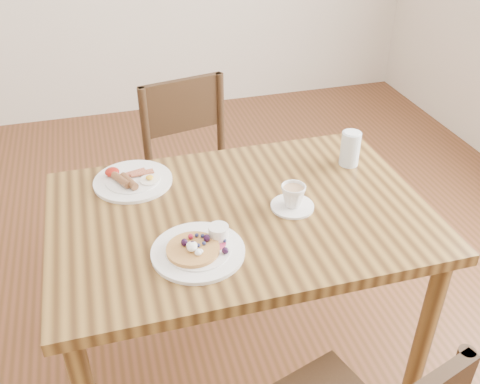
# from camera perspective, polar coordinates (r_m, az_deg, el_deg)

# --- Properties ---
(ground) EXTENTS (5.00, 5.00, 0.00)m
(ground) POSITION_cam_1_polar(r_m,az_deg,el_deg) (2.23, -0.00, -17.82)
(ground) COLOR #513117
(ground) RESTS_ON ground
(dining_table) EXTENTS (1.20, 0.80, 0.75)m
(dining_table) POSITION_cam_1_polar(r_m,az_deg,el_deg) (1.77, -0.00, -4.56)
(dining_table) COLOR brown
(dining_table) RESTS_ON ground
(chair_far) EXTENTS (0.49, 0.49, 0.88)m
(chair_far) POSITION_cam_1_polar(r_m,az_deg,el_deg) (2.41, -4.61, 2.18)
(chair_far) COLOR #301F11
(chair_far) RESTS_ON ground
(pancake_plate) EXTENTS (0.27, 0.27, 0.06)m
(pancake_plate) POSITION_cam_1_polar(r_m,az_deg,el_deg) (1.54, -4.37, -6.04)
(pancake_plate) COLOR white
(pancake_plate) RESTS_ON dining_table
(breakfast_plate) EXTENTS (0.27, 0.27, 0.04)m
(breakfast_plate) POSITION_cam_1_polar(r_m,az_deg,el_deg) (1.88, -11.48, 1.27)
(breakfast_plate) COLOR white
(breakfast_plate) RESTS_ON dining_table
(teacup_saucer) EXTENTS (0.14, 0.14, 0.08)m
(teacup_saucer) POSITION_cam_1_polar(r_m,az_deg,el_deg) (1.71, 5.66, -0.64)
(teacup_saucer) COLOR white
(teacup_saucer) RESTS_ON dining_table
(water_glass) EXTENTS (0.07, 0.07, 0.13)m
(water_glass) POSITION_cam_1_polar(r_m,az_deg,el_deg) (1.96, 11.67, 4.55)
(water_glass) COLOR silver
(water_glass) RESTS_ON dining_table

